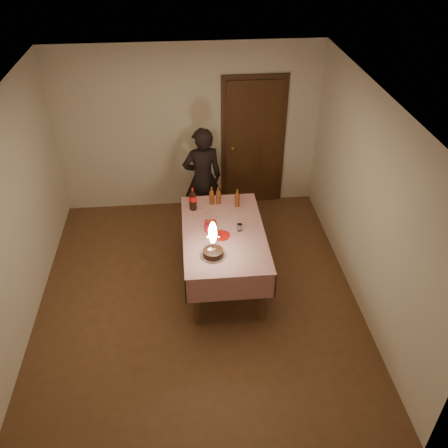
{
  "coord_description": "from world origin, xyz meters",
  "views": [
    {
      "loc": [
        -0.09,
        -4.45,
        4.28
      ],
      "look_at": [
        0.36,
        0.23,
        0.95
      ],
      "focal_mm": 38.0,
      "sensor_mm": 36.0,
      "label": 1
    }
  ],
  "objects": [
    {
      "name": "napkin_stack",
      "position": [
        0.21,
        0.45,
        0.81
      ],
      "size": [
        0.15,
        0.15,
        0.02
      ],
      "primitive_type": "cube",
      "color": "red",
      "rests_on": "dining_table"
    },
    {
      "name": "amber_bottle_left",
      "position": [
        0.26,
        0.94,
        0.92
      ],
      "size": [
        0.06,
        0.06,
        0.25
      ],
      "color": "#5E2B10",
      "rests_on": "dining_table"
    },
    {
      "name": "ground",
      "position": [
        0.0,
        0.0,
        0.0
      ],
      "size": [
        4.0,
        4.5,
        0.01
      ],
      "primitive_type": "cube",
      "color": "brown",
      "rests_on": "ground"
    },
    {
      "name": "photographer",
      "position": [
        0.17,
        1.62,
        0.8
      ],
      "size": [
        0.64,
        0.49,
        1.6
      ],
      "color": "black",
      "rests_on": "ground"
    },
    {
      "name": "red_plate",
      "position": [
        0.32,
        0.2,
        0.81
      ],
      "size": [
        0.22,
        0.22,
        0.01
      ],
      "primitive_type": "cylinder",
      "color": "#B2110C",
      "rests_on": "dining_table"
    },
    {
      "name": "amber_bottle_mid",
      "position": [
        0.35,
        0.94,
        0.92
      ],
      "size": [
        0.06,
        0.06,
        0.25
      ],
      "color": "#5E2B10",
      "rests_on": "dining_table"
    },
    {
      "name": "dining_table",
      "position": [
        0.36,
        0.28,
        0.7
      ],
      "size": [
        1.02,
        1.72,
        0.8
      ],
      "color": "brown",
      "rests_on": "ground"
    },
    {
      "name": "amber_bottle_right",
      "position": [
        0.59,
        0.85,
        0.92
      ],
      "size": [
        0.06,
        0.06,
        0.25
      ],
      "color": "#5E2B10",
      "rests_on": "dining_table"
    },
    {
      "name": "birthday_cake",
      "position": [
        0.19,
        -0.18,
        0.94
      ],
      "size": [
        0.3,
        0.3,
        0.47
      ],
      "color": "white",
      "rests_on": "dining_table"
    },
    {
      "name": "room_shell",
      "position": [
        0.03,
        0.08,
        1.65
      ],
      "size": [
        4.04,
        4.54,
        2.62
      ],
      "color": "beige",
      "rests_on": "ground"
    },
    {
      "name": "cola_bottle",
      "position": [
        0.0,
        0.83,
        0.96
      ],
      "size": [
        0.1,
        0.1,
        0.32
      ],
      "color": "black",
      "rests_on": "dining_table"
    },
    {
      "name": "red_cup",
      "position": [
        0.16,
        0.31,
        0.85
      ],
      "size": [
        0.08,
        0.08,
        0.1
      ],
      "primitive_type": "cylinder",
      "color": "#A90B1F",
      "rests_on": "dining_table"
    },
    {
      "name": "clear_cup",
      "position": [
        0.56,
        0.29,
        0.85
      ],
      "size": [
        0.07,
        0.07,
        0.09
      ],
      "primitive_type": "cylinder",
      "color": "silver",
      "rests_on": "dining_table"
    }
  ]
}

